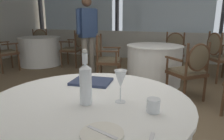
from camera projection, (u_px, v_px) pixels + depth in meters
name	position (u px, v px, depth m)	size (l,w,h in m)	color
ground_plane	(111.00, 124.00, 2.52)	(14.55, 14.55, 0.00)	#756047
window_wall_far	(165.00, 22.00, 6.02)	(9.52, 0.14, 2.88)	beige
side_plate	(102.00, 133.00, 0.92)	(0.20, 0.20, 0.01)	silver
butter_knife	(102.00, 132.00, 0.92)	(0.17, 0.02, 0.00)	silver
water_bottle	(86.00, 82.00, 1.21)	(0.07, 0.07, 0.33)	white
wine_glass	(121.00, 80.00, 1.24)	(0.08, 0.08, 0.20)	white
water_tumbler	(153.00, 105.00, 1.13)	(0.07, 0.07, 0.08)	white
menu_book	(91.00, 81.00, 1.65)	(0.30, 0.24, 0.02)	#2D3856
background_table_0	(154.00, 65.00, 3.99)	(1.06, 1.06, 0.76)	white
dining_chair_0_0	(191.00, 67.00, 3.10)	(0.66, 0.66, 0.92)	brown
dining_chair_0_1	(173.00, 50.00, 4.69)	(0.61, 0.56, 0.94)	brown
dining_chair_0_2	(105.00, 55.00, 4.05)	(0.56, 0.61, 0.94)	brown
background_table_1	(40.00, 51.00, 5.61)	(1.12, 1.12, 0.76)	white
dining_chair_1_0	(40.00, 41.00, 6.48)	(0.66, 0.65, 0.92)	brown
dining_chair_1_1	(1.00, 48.00, 4.86)	(0.63, 0.59, 0.96)	brown
dining_chair_1_2	(74.00, 46.00, 5.37)	(0.53, 0.59, 0.96)	brown
dining_chair_3_2	(218.00, 53.00, 4.11)	(0.63, 0.65, 0.99)	brown
diner_person_1	(87.00, 31.00, 4.58)	(0.36, 0.46, 1.70)	gray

